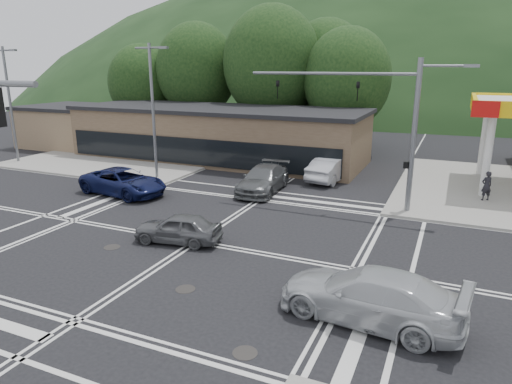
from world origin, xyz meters
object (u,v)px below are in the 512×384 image
at_px(car_blue_west, 123,182).
at_px(car_silver_east, 370,295).
at_px(car_queue_b, 329,153).
at_px(car_grey_center, 178,228).
at_px(car_queue_a, 332,169).
at_px(car_northbound, 263,179).
at_px(pedestrian, 487,186).

xyz_separation_m(car_blue_west, car_silver_east, (16.34, -8.39, 0.04)).
height_order(car_blue_west, car_queue_b, car_queue_b).
bearing_deg(car_grey_center, car_blue_west, -134.99).
bearing_deg(car_silver_east, car_grey_center, -102.23).
distance_m(car_silver_east, car_queue_a, 17.79).
distance_m(car_northbound, pedestrian, 12.92).
bearing_deg(car_northbound, pedestrian, 9.19).
bearing_deg(car_blue_west, car_queue_b, -24.65).
bearing_deg(car_queue_b, car_queue_a, 101.83).
bearing_deg(car_silver_east, car_blue_west, -110.38).
bearing_deg(car_grey_center, car_silver_east, 61.66).
bearing_deg(car_blue_west, pedestrian, -62.84).
relative_size(car_silver_east, car_queue_b, 1.17).
bearing_deg(car_silver_east, car_queue_a, -154.87).
relative_size(car_grey_center, car_queue_a, 0.78).
distance_m(car_queue_a, pedestrian, 9.54).
bearing_deg(car_grey_center, car_queue_b, 165.70).
distance_m(car_silver_east, car_northbound, 15.18).
bearing_deg(car_northbound, car_queue_b, 77.66).
height_order(car_queue_a, car_northbound, car_queue_a).
bearing_deg(car_queue_a, car_silver_east, 117.88).
height_order(car_silver_east, pedestrian, pedestrian).
height_order(car_northbound, pedestrian, pedestrian).
distance_m(car_grey_center, car_queue_a, 14.20).
bearing_deg(car_silver_east, car_queue_b, -155.23).
distance_m(car_grey_center, car_queue_b, 19.40).
distance_m(car_queue_b, pedestrian, 13.17).
bearing_deg(car_queue_b, car_silver_east, 102.95).
bearing_deg(car_silver_east, car_northbound, -137.90).
distance_m(car_queue_a, car_northbound, 5.51).
bearing_deg(car_northbound, car_silver_east, -58.51).
xyz_separation_m(car_queue_b, car_northbound, (-1.50, -10.03, -0.04)).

